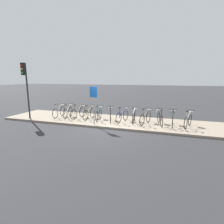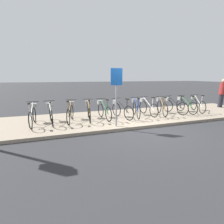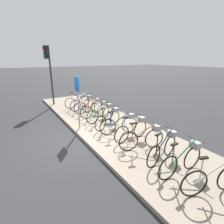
{
  "view_description": "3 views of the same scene",
  "coord_description": "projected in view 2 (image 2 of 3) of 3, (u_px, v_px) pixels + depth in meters",
  "views": [
    {
      "loc": [
        3.03,
        -8.7,
        2.77
      ],
      "look_at": [
        -0.12,
        1.0,
        0.77
      ],
      "focal_mm": 28.0,
      "sensor_mm": 36.0,
      "label": 1
    },
    {
      "loc": [
        -2.78,
        -4.95,
        1.99
      ],
      "look_at": [
        -0.99,
        0.79,
        0.58
      ],
      "focal_mm": 24.0,
      "sensor_mm": 36.0,
      "label": 2
    },
    {
      "loc": [
        5.68,
        -2.14,
        2.97
      ],
      "look_at": [
        0.08,
        1.28,
        0.94
      ],
      "focal_mm": 28.0,
      "sensor_mm": 36.0,
      "label": 3
    }
  ],
  "objects": [
    {
      "name": "parked_bicycle_10",
      "position": [
        185.0,
        105.0,
        8.03
      ],
      "size": [
        0.46,
        1.54,
        0.95
      ],
      "color": "black",
      "rests_on": "sidewalk"
    },
    {
      "name": "ground_plane",
      "position": [
        142.0,
        129.0,
        5.86
      ],
      "size": [
        120.0,
        120.0,
        0.0
      ],
      "primitive_type": "plane",
      "color": "#2D2D30"
    },
    {
      "name": "sign_post",
      "position": [
        116.0,
        88.0,
        5.48
      ],
      "size": [
        0.44,
        0.07,
        2.18
      ],
      "color": "#99999E",
      "rests_on": "sidewalk"
    },
    {
      "name": "parked_bicycle_1",
      "position": [
        51.0,
        113.0,
        6.15
      ],
      "size": [
        0.46,
        1.53,
        0.95
      ],
      "color": "black",
      "rests_on": "sidewalk"
    },
    {
      "name": "parked_bicycle_2",
      "position": [
        70.0,
        111.0,
        6.42
      ],
      "size": [
        0.49,
        1.52,
        0.95
      ],
      "color": "black",
      "rests_on": "sidewalk"
    },
    {
      "name": "parked_bicycle_11",
      "position": [
        197.0,
        104.0,
        8.27
      ],
      "size": [
        0.63,
        1.47,
        0.95
      ],
      "color": "black",
      "rests_on": "sidewalk"
    },
    {
      "name": "parked_bicycle_3",
      "position": [
        89.0,
        110.0,
        6.66
      ],
      "size": [
        0.46,
        1.54,
        0.95
      ],
      "color": "black",
      "rests_on": "sidewalk"
    },
    {
      "name": "parked_bicycle_4",
      "position": [
        104.0,
        109.0,
        6.8
      ],
      "size": [
        0.46,
        1.53,
        0.95
      ],
      "color": "black",
      "rests_on": "sidewalk"
    },
    {
      "name": "parked_bicycle_8",
      "position": [
        161.0,
        106.0,
        7.6
      ],
      "size": [
        0.59,
        1.49,
        0.95
      ],
      "color": "black",
      "rests_on": "sidewalk"
    },
    {
      "name": "parked_bicycle_7",
      "position": [
        147.0,
        106.0,
        7.51
      ],
      "size": [
        0.46,
        1.54,
        0.95
      ],
      "color": "black",
      "rests_on": "sidewalk"
    },
    {
      "name": "parked_bicycle_6",
      "position": [
        136.0,
        108.0,
        7.23
      ],
      "size": [
        0.54,
        1.51,
        0.95
      ],
      "color": "black",
      "rests_on": "sidewalk"
    },
    {
      "name": "parked_bicycle_0",
      "position": [
        33.0,
        114.0,
        5.92
      ],
      "size": [
        0.46,
        1.54,
        0.95
      ],
      "color": "black",
      "rests_on": "sidewalk"
    },
    {
      "name": "parked_bicycle_9",
      "position": [
        173.0,
        105.0,
        7.88
      ],
      "size": [
        0.52,
        1.51,
        0.95
      ],
      "color": "black",
      "rests_on": "sidewalk"
    },
    {
      "name": "parked_bicycle_5",
      "position": [
        121.0,
        109.0,
        6.95
      ],
      "size": [
        0.61,
        1.48,
        0.95
      ],
      "color": "black",
      "rests_on": "sidewalk"
    },
    {
      "name": "pedestrian",
      "position": [
        222.0,
        92.0,
        9.31
      ],
      "size": [
        0.34,
        0.34,
        1.76
      ],
      "color": "#23232D",
      "rests_on": "sidewalk"
    },
    {
      "name": "sidewalk",
      "position": [
        127.0,
        117.0,
        7.3
      ],
      "size": [
        14.91,
        3.12,
        0.12
      ],
      "color": "gray",
      "rests_on": "ground_plane"
    }
  ]
}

